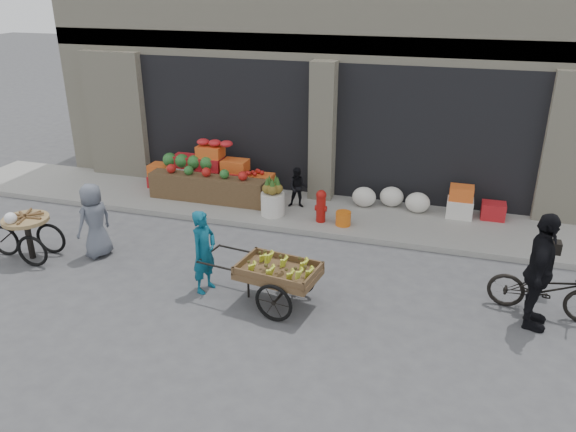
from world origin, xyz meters
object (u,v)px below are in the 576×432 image
(fire_hydrant, at_px, (321,205))
(cyclist, at_px, (540,272))
(pineapple_bin, at_px, (273,204))
(orange_bucket, at_px, (343,218))
(tricycle_cart, at_px, (27,231))
(vendor_woman, at_px, (204,252))
(vendor_grey, at_px, (94,221))
(seated_person, at_px, (298,188))
(bicycle, at_px, (545,289))
(banana_cart, at_px, (276,269))

(fire_hydrant, bearing_deg, cyclist, -33.71)
(pineapple_bin, xyz_separation_m, cyclist, (5.09, -2.71, 0.56))
(orange_bucket, relative_size, tricycle_cart, 0.22)
(orange_bucket, distance_m, tricycle_cart, 6.19)
(vendor_woman, height_order, cyclist, cyclist)
(pineapple_bin, height_order, vendor_grey, vendor_grey)
(tricycle_cart, xyz_separation_m, vendor_grey, (1.15, 0.48, 0.16))
(pineapple_bin, bearing_deg, vendor_woman, -92.23)
(tricycle_cart, xyz_separation_m, cyclist, (8.89, 0.40, 0.36))
(seated_person, height_order, cyclist, cyclist)
(fire_hydrant, distance_m, bicycle, 4.77)
(fire_hydrant, xyz_separation_m, cyclist, (3.99, -2.66, 0.43))
(tricycle_cart, bearing_deg, bicycle, 0.88)
(banana_cart, distance_m, bicycle, 4.25)
(bicycle, bearing_deg, seated_person, 67.19)
(seated_person, distance_m, vendor_grey, 4.45)
(fire_hydrant, distance_m, tricycle_cart, 5.78)
(tricycle_cart, bearing_deg, pineapple_bin, 35.18)
(orange_bucket, distance_m, vendor_grey, 4.97)
(vendor_woman, bearing_deg, bicycle, -67.73)
(fire_hydrant, bearing_deg, seated_person, 137.12)
(vendor_woman, bearing_deg, seated_person, 5.03)
(bicycle, xyz_separation_m, cyclist, (-0.20, -0.40, 0.48))
(bicycle, relative_size, cyclist, 0.92)
(seated_person, height_order, bicycle, seated_person)
(bicycle, bearing_deg, orange_bucket, 67.03)
(fire_hydrant, distance_m, orange_bucket, 0.55)
(vendor_grey, bearing_deg, cyclist, 108.15)
(seated_person, relative_size, vendor_grey, 0.64)
(vendor_woman, bearing_deg, fire_hydrant, -8.31)
(orange_bucket, bearing_deg, tricycle_cart, -150.83)
(pineapple_bin, distance_m, cyclist, 5.80)
(banana_cart, height_order, bicycle, same)
(vendor_grey, bearing_deg, tricycle_cart, -48.66)
(orange_bucket, bearing_deg, vendor_woman, -119.01)
(cyclist, bearing_deg, vendor_grey, 97.39)
(banana_cart, bearing_deg, vendor_woman, -175.84)
(fire_hydrant, height_order, seated_person, seated_person)
(fire_hydrant, distance_m, cyclist, 4.82)
(tricycle_cart, relative_size, bicycle, 0.84)
(orange_bucket, xyz_separation_m, seated_person, (-1.20, 0.70, 0.31))
(orange_bucket, height_order, tricycle_cart, tricycle_cart)
(pineapple_bin, bearing_deg, seated_person, 56.31)
(vendor_woman, xyz_separation_m, tricycle_cart, (-3.68, 0.10, -0.16))
(seated_person, bearing_deg, orange_bucket, -40.26)
(orange_bucket, distance_m, bicycle, 4.31)
(fire_hydrant, height_order, bicycle, bicycle)
(tricycle_cart, height_order, vendor_grey, vendor_grey)
(banana_cart, bearing_deg, bicycle, 21.59)
(seated_person, height_order, vendor_grey, vendor_grey)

